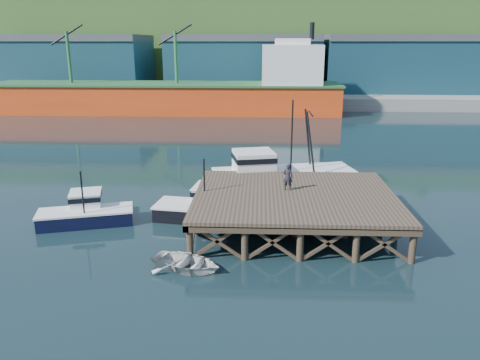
# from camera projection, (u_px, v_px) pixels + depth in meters

# --- Properties ---
(ground) EXTENTS (300.00, 300.00, 0.00)m
(ground) POSITION_uv_depth(u_px,v_px,m) (205.00, 225.00, 28.98)
(ground) COLOR black
(ground) RESTS_ON ground
(wharf) EXTENTS (12.00, 10.00, 2.62)m
(wharf) POSITION_uv_depth(u_px,v_px,m) (295.00, 197.00, 28.01)
(wharf) COLOR brown
(wharf) RESTS_ON ground
(far_quay) EXTENTS (160.00, 40.00, 2.00)m
(far_quay) POSITION_uv_depth(u_px,v_px,m) (245.00, 92.00, 95.76)
(far_quay) COLOR gray
(far_quay) RESTS_ON ground
(warehouse_left) EXTENTS (32.00, 16.00, 9.00)m
(warehouse_left) POSITION_uv_depth(u_px,v_px,m) (64.00, 66.00, 90.91)
(warehouse_left) COLOR #183F4F
(warehouse_left) RESTS_ON far_quay
(warehouse_mid) EXTENTS (28.00, 16.00, 9.00)m
(warehouse_mid) POSITION_uv_depth(u_px,v_px,m) (244.00, 66.00, 89.41)
(warehouse_mid) COLOR #183F4F
(warehouse_mid) RESTS_ON far_quay
(warehouse_right) EXTENTS (30.00, 16.00, 9.00)m
(warehouse_right) POSITION_uv_depth(u_px,v_px,m) (403.00, 66.00, 88.12)
(warehouse_right) COLOR #183F4F
(warehouse_right) RESTS_ON far_quay
(cargo_ship) EXTENTS (55.50, 10.00, 13.75)m
(cargo_ship) POSITION_uv_depth(u_px,v_px,m) (187.00, 92.00, 74.39)
(cargo_ship) COLOR #E24415
(cargo_ship) RESTS_ON ground
(hillside) EXTENTS (220.00, 50.00, 22.00)m
(hillside) POSITION_uv_depth(u_px,v_px,m) (249.00, 42.00, 121.66)
(hillside) COLOR #2D511E
(hillside) RESTS_ON ground
(boat_navy) EXTENTS (6.06, 3.92, 3.57)m
(boat_navy) POSITION_uv_depth(u_px,v_px,m) (86.00, 212.00, 29.14)
(boat_navy) COLOR black
(boat_navy) RESTS_ON ground
(boat_black) EXTENTS (6.97, 5.81, 4.14)m
(boat_black) POSITION_uv_depth(u_px,v_px,m) (209.00, 207.00, 29.93)
(boat_black) COLOR black
(boat_black) RESTS_ON ground
(trawler) EXTENTS (10.96, 5.90, 6.96)m
(trawler) POSITION_uv_depth(u_px,v_px,m) (281.00, 175.00, 34.59)
(trawler) COLOR tan
(trawler) RESTS_ON ground
(dinghy) EXTENTS (4.29, 3.69, 0.75)m
(dinghy) POSITION_uv_depth(u_px,v_px,m) (186.00, 262.00, 23.21)
(dinghy) COLOR silver
(dinghy) RESTS_ON ground
(dockworker) EXTENTS (0.66, 0.49, 1.65)m
(dockworker) POSITION_uv_depth(u_px,v_px,m) (288.00, 177.00, 28.63)
(dockworker) COLOR black
(dockworker) RESTS_ON wharf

